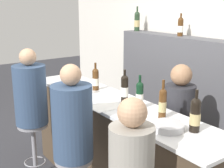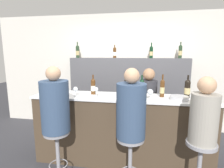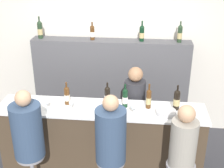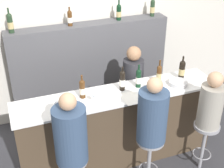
% 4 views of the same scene
% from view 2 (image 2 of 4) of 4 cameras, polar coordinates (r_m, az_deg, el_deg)
% --- Properties ---
extents(wall_back, '(6.40, 0.05, 2.60)m').
position_cam_2_polar(wall_back, '(4.04, 5.44, 3.85)').
color(wall_back, beige).
rests_on(wall_back, ground_plane).
extents(bar_counter, '(2.70, 0.55, 1.08)m').
position_cam_2_polar(bar_counter, '(2.84, 2.87, -14.65)').
color(bar_counter, '#473828').
rests_on(bar_counter, ground_plane).
extents(back_bar_cabinet, '(2.53, 0.28, 1.63)m').
position_cam_2_polar(back_bar_cabinet, '(3.91, 5.07, -3.59)').
color(back_bar_cabinet, '#4C4C51').
rests_on(back_bar_cabinet, ground_plane).
extents(wine_bottle_counter_0, '(0.07, 0.07, 0.31)m').
position_cam_2_polar(wine_bottle_counter_0, '(2.79, -6.18, -0.74)').
color(wine_bottle_counter_0, '#4C2D14').
rests_on(wine_bottle_counter_0, bar_counter).
extents(wine_bottle_counter_1, '(0.07, 0.07, 0.33)m').
position_cam_2_polar(wine_bottle_counter_1, '(2.69, 4.80, -0.81)').
color(wine_bottle_counter_1, black).
rests_on(wine_bottle_counter_1, bar_counter).
extents(wine_bottle_counter_2, '(0.07, 0.07, 0.32)m').
position_cam_2_polar(wine_bottle_counter_2, '(2.68, 9.67, -1.13)').
color(wine_bottle_counter_2, black).
rests_on(wine_bottle_counter_2, bar_counter).
extents(wine_bottle_counter_3, '(0.07, 0.07, 0.34)m').
position_cam_2_polar(wine_bottle_counter_3, '(2.70, 16.09, -1.25)').
color(wine_bottle_counter_3, '#4C2D14').
rests_on(wine_bottle_counter_3, bar_counter).
extents(wine_bottle_counter_4, '(0.08, 0.08, 0.34)m').
position_cam_2_polar(wine_bottle_counter_4, '(2.76, 23.39, -1.37)').
color(wine_bottle_counter_4, black).
rests_on(wine_bottle_counter_4, bar_counter).
extents(wine_bottle_backbar_0, '(0.08, 0.08, 0.35)m').
position_cam_2_polar(wine_bottle_backbar_0, '(4.05, -11.17, 10.38)').
color(wine_bottle_backbar_0, '#233823').
rests_on(wine_bottle_backbar_0, back_bar_cabinet).
extents(wine_bottle_backbar_1, '(0.07, 0.07, 0.28)m').
position_cam_2_polar(wine_bottle_backbar_1, '(3.83, 0.87, 10.26)').
color(wine_bottle_backbar_1, '#4C2D14').
rests_on(wine_bottle_backbar_1, back_bar_cabinet).
extents(wine_bottle_backbar_2, '(0.08, 0.08, 0.32)m').
position_cam_2_polar(wine_bottle_backbar_2, '(3.79, 12.68, 10.16)').
color(wine_bottle_backbar_2, black).
rests_on(wine_bottle_backbar_2, back_bar_cabinet).
extents(wine_bottle_backbar_3, '(0.07, 0.07, 0.33)m').
position_cam_2_polar(wine_bottle_backbar_3, '(3.86, 21.40, 9.86)').
color(wine_bottle_backbar_3, '#233823').
rests_on(wine_bottle_backbar_3, back_bar_cabinet).
extents(wine_glass_0, '(0.06, 0.06, 0.13)m').
position_cam_2_polar(wine_glass_0, '(2.75, -14.42, -1.90)').
color(wine_glass_0, silver).
rests_on(wine_glass_0, bar_counter).
extents(wine_glass_1, '(0.07, 0.07, 0.14)m').
position_cam_2_polar(wine_glass_1, '(2.69, -11.83, -1.73)').
color(wine_glass_1, silver).
rests_on(wine_glass_1, bar_counter).
extents(wine_glass_2, '(0.07, 0.07, 0.15)m').
position_cam_2_polar(wine_glass_2, '(2.59, -5.18, -1.95)').
color(wine_glass_2, silver).
rests_on(wine_glass_2, bar_counter).
extents(wine_glass_3, '(0.08, 0.08, 0.15)m').
position_cam_2_polar(wine_glass_3, '(2.51, 12.36, -2.65)').
color(wine_glass_3, silver).
rests_on(wine_glass_3, bar_counter).
extents(metal_bowl, '(0.25, 0.25, 0.05)m').
position_cam_2_polar(metal_bowl, '(2.62, 21.05, -4.28)').
color(metal_bowl, '#B7B7BC').
rests_on(metal_bowl, bar_counter).
extents(tasting_menu, '(0.21, 0.30, 0.00)m').
position_cam_2_polar(tasting_menu, '(2.49, 4.77, -4.93)').
color(tasting_menu, white).
rests_on(tasting_menu, bar_counter).
extents(bar_stool_left, '(0.34, 0.34, 0.72)m').
position_cam_2_polar(bar_stool_left, '(2.55, -17.45, -17.89)').
color(bar_stool_left, gray).
rests_on(bar_stool_left, ground_plane).
extents(guest_seated_left, '(0.36, 0.36, 0.85)m').
position_cam_2_polar(guest_seated_left, '(2.35, -18.12, -6.33)').
color(guest_seated_left, '#334766').
rests_on(guest_seated_left, bar_stool_left).
extents(bar_stool_middle, '(0.34, 0.34, 0.72)m').
position_cam_2_polar(bar_stool_middle, '(2.31, 5.99, -20.55)').
color(bar_stool_middle, gray).
rests_on(bar_stool_middle, ground_plane).
extents(guest_seated_middle, '(0.35, 0.35, 0.84)m').
position_cam_2_polar(guest_seated_middle, '(2.09, 6.25, -7.98)').
color(guest_seated_middle, '#334766').
rests_on(guest_seated_middle, bar_stool_middle).
extents(bar_stool_right, '(0.34, 0.34, 0.72)m').
position_cam_2_polar(bar_stool_right, '(2.41, 26.85, -20.25)').
color(bar_stool_right, gray).
rests_on(bar_stool_right, ground_plane).
extents(guest_seated_right, '(0.30, 0.30, 0.76)m').
position_cam_2_polar(guest_seated_right, '(2.21, 27.86, -8.87)').
color(guest_seated_right, gray).
rests_on(guest_seated_right, bar_stool_right).
extents(bartender, '(0.30, 0.30, 1.47)m').
position_cam_2_polar(bartender, '(3.23, 11.52, -9.03)').
color(bartender, '#28282D').
rests_on(bartender, ground_plane).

